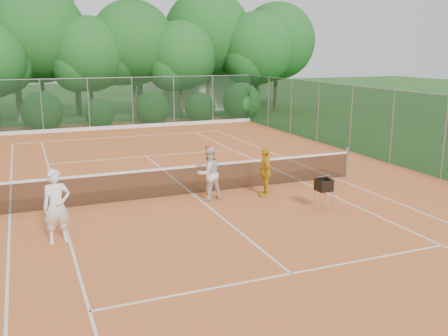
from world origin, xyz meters
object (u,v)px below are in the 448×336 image
at_px(player_yellow, 265,172).
at_px(ball_hopper, 324,186).
at_px(player_white, 57,206).
at_px(player_center_grp, 209,173).

xyz_separation_m(player_yellow, ball_hopper, (0.91, -1.96, -0.05)).
height_order(player_white, player_center_grp, player_white).
xyz_separation_m(player_white, player_center_grp, (4.61, 1.94, -0.05)).
bearing_deg(ball_hopper, player_center_grp, 121.80).
xyz_separation_m(player_white, player_yellow, (6.41, 1.66, -0.12)).
height_order(player_center_grp, player_yellow, player_center_grp).
xyz_separation_m(player_center_grp, player_yellow, (1.80, -0.29, -0.06)).
bearing_deg(player_yellow, player_center_grp, -88.28).
distance_m(player_white, ball_hopper, 7.33).
height_order(player_white, ball_hopper, player_white).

